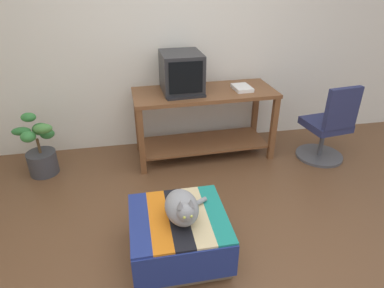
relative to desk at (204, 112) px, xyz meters
name	(u,v)px	position (x,y,z in m)	size (l,w,h in m)	color
ground_plane	(212,262)	(-0.29, -1.60, -0.53)	(14.00, 14.00, 0.00)	brown
back_wall	(171,33)	(-0.29, 0.45, 0.77)	(8.00, 0.10, 2.60)	silver
desk	(204,112)	(0.00, 0.00, 0.00)	(1.54, 0.65, 0.77)	brown
tv_monitor	(181,73)	(-0.24, 0.05, 0.44)	(0.42, 0.49, 0.40)	#28282B
keyboard	(185,96)	(-0.23, -0.14, 0.26)	(0.40, 0.15, 0.02)	black
book	(242,88)	(0.41, -0.03, 0.26)	(0.18, 0.24, 0.04)	white
ottoman_with_blanket	(179,235)	(-0.52, -1.47, -0.35)	(0.70, 0.68, 0.36)	#7A664C
cat	(182,208)	(-0.49, -1.50, -0.06)	(0.35, 0.37, 0.26)	gray
potted_plant	(41,152)	(-1.75, -0.08, -0.27)	(0.41, 0.33, 0.66)	#3D3D42
office_chair	(328,128)	(1.31, -0.38, -0.14)	(0.52, 0.52, 0.89)	#4C4C51
pen	(239,87)	(0.40, 0.04, 0.25)	(0.01, 0.01, 0.14)	#B7B7BC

